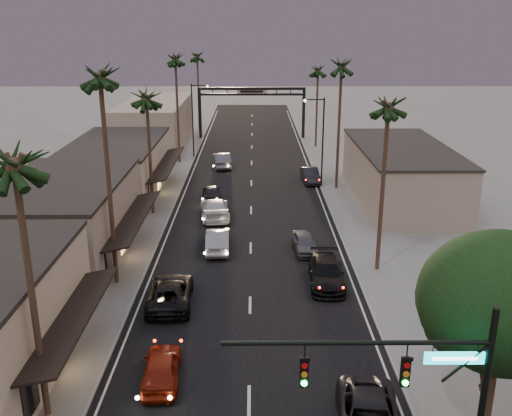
{
  "coord_description": "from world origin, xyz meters",
  "views": [
    {
      "loc": [
        0.21,
        -11.46,
        16.07
      ],
      "look_at": [
        0.41,
        29.99,
        2.5
      ],
      "focal_mm": 40.0,
      "sensor_mm": 36.0,
      "label": 1
    }
  ],
  "objects_px": {
    "streetlight_right": "(320,134)",
    "palm_rc": "(318,67)",
    "palm_far": "(197,54)",
    "streetlight_left": "(195,114)",
    "traffic_signal": "(426,384)",
    "oncoming_pickup": "(170,292)",
    "palm_rb": "(342,62)",
    "corner_tree": "(503,307)",
    "palm_ra": "(389,100)",
    "palm_lc": "(146,93)",
    "palm_ld": "(175,56)",
    "palm_lb": "(99,71)",
    "oncoming_red": "(161,367)",
    "oncoming_silver": "(218,240)",
    "arch": "(252,100)",
    "curbside_black": "(327,273)"
  },
  "relations": [
    {
      "from": "corner_tree",
      "to": "palm_lc",
      "type": "bearing_deg",
      "value": 122.34
    },
    {
      "from": "corner_tree",
      "to": "palm_rc",
      "type": "bearing_deg",
      "value": 90.89
    },
    {
      "from": "corner_tree",
      "to": "curbside_black",
      "type": "relative_size",
      "value": 1.64
    },
    {
      "from": "palm_ra",
      "to": "oncoming_pickup",
      "type": "relative_size",
      "value": 2.38
    },
    {
      "from": "streetlight_left",
      "to": "palm_lb",
      "type": "distance_m",
      "value": 36.93
    },
    {
      "from": "palm_lb",
      "to": "palm_rc",
      "type": "bearing_deg",
      "value": 67.73
    },
    {
      "from": "arch",
      "to": "oncoming_red",
      "type": "distance_m",
      "value": 58.84
    },
    {
      "from": "arch",
      "to": "streetlight_left",
      "type": "xyz_separation_m",
      "value": [
        -6.92,
        -12.0,
        -0.2
      ]
    },
    {
      "from": "oncoming_red",
      "to": "oncoming_silver",
      "type": "distance_m",
      "value": 16.24
    },
    {
      "from": "palm_rb",
      "to": "oncoming_red",
      "type": "height_order",
      "value": "palm_rb"
    },
    {
      "from": "palm_lb",
      "to": "curbside_black",
      "type": "distance_m",
      "value": 18.46
    },
    {
      "from": "palm_far",
      "to": "palm_lc",
      "type": "bearing_deg",
      "value": -90.41
    },
    {
      "from": "streetlight_right",
      "to": "palm_lb",
      "type": "height_order",
      "value": "palm_lb"
    },
    {
      "from": "arch",
      "to": "curbside_black",
      "type": "height_order",
      "value": "arch"
    },
    {
      "from": "palm_lb",
      "to": "oncoming_pickup",
      "type": "bearing_deg",
      "value": -36.14
    },
    {
      "from": "arch",
      "to": "palm_lc",
      "type": "bearing_deg",
      "value": -104.2
    },
    {
      "from": "streetlight_left",
      "to": "oncoming_pickup",
      "type": "xyz_separation_m",
      "value": [
        2.16,
        -38.81,
        -4.56
      ]
    },
    {
      "from": "streetlight_left",
      "to": "oncoming_pickup",
      "type": "distance_m",
      "value": 39.13
    },
    {
      "from": "corner_tree",
      "to": "oncoming_pickup",
      "type": "xyz_separation_m",
      "value": [
        -14.23,
        11.74,
        -5.21
      ]
    },
    {
      "from": "arch",
      "to": "palm_far",
      "type": "distance_m",
      "value": 12.96
    },
    {
      "from": "oncoming_pickup",
      "to": "streetlight_left",
      "type": "bearing_deg",
      "value": -89.57
    },
    {
      "from": "streetlight_right",
      "to": "curbside_black",
      "type": "height_order",
      "value": "streetlight_right"
    },
    {
      "from": "streetlight_left",
      "to": "palm_rc",
      "type": "height_order",
      "value": "palm_rc"
    },
    {
      "from": "palm_lc",
      "to": "palm_rb",
      "type": "relative_size",
      "value": 0.86
    },
    {
      "from": "corner_tree",
      "to": "oncoming_red",
      "type": "bearing_deg",
      "value": 163.38
    },
    {
      "from": "palm_rb",
      "to": "palm_ld",
      "type": "bearing_deg",
      "value": 147.4
    },
    {
      "from": "streetlight_right",
      "to": "palm_rc",
      "type": "relative_size",
      "value": 0.74
    },
    {
      "from": "palm_rb",
      "to": "palm_far",
      "type": "bearing_deg",
      "value": 116.43
    },
    {
      "from": "oncoming_pickup",
      "to": "curbside_black",
      "type": "relative_size",
      "value": 1.04
    },
    {
      "from": "palm_lc",
      "to": "palm_ld",
      "type": "bearing_deg",
      "value": 90.0
    },
    {
      "from": "palm_lc",
      "to": "oncoming_pickup",
      "type": "bearing_deg",
      "value": -77.12
    },
    {
      "from": "streetlight_right",
      "to": "palm_rb",
      "type": "relative_size",
      "value": 0.63
    },
    {
      "from": "palm_ld",
      "to": "palm_ra",
      "type": "xyz_separation_m",
      "value": [
        17.2,
        -31.0,
        -0.97
      ]
    },
    {
      "from": "palm_ra",
      "to": "palm_rc",
      "type": "relative_size",
      "value": 1.08
    },
    {
      "from": "streetlight_left",
      "to": "palm_ra",
      "type": "bearing_deg",
      "value": -65.46
    },
    {
      "from": "palm_far",
      "to": "oncoming_pickup",
      "type": "xyz_separation_m",
      "value": [
        3.54,
        -58.81,
        -10.67
      ]
    },
    {
      "from": "palm_lc",
      "to": "oncoming_pickup",
      "type": "height_order",
      "value": "palm_lc"
    },
    {
      "from": "palm_ra",
      "to": "palm_far",
      "type": "bearing_deg",
      "value": 107.38
    },
    {
      "from": "corner_tree",
      "to": "oncoming_pickup",
      "type": "relative_size",
      "value": 1.59
    },
    {
      "from": "traffic_signal",
      "to": "oncoming_pickup",
      "type": "distance_m",
      "value": 18.93
    },
    {
      "from": "streetlight_left",
      "to": "palm_ld",
      "type": "height_order",
      "value": "palm_ld"
    },
    {
      "from": "palm_ld",
      "to": "oncoming_pickup",
      "type": "bearing_deg",
      "value": -83.87
    },
    {
      "from": "corner_tree",
      "to": "palm_far",
      "type": "relative_size",
      "value": 0.67
    },
    {
      "from": "streetlight_right",
      "to": "palm_far",
      "type": "relative_size",
      "value": 0.68
    },
    {
      "from": "palm_lb",
      "to": "palm_far",
      "type": "relative_size",
      "value": 1.15
    },
    {
      "from": "palm_lc",
      "to": "streetlight_right",
      "type": "bearing_deg",
      "value": 30.11
    },
    {
      "from": "traffic_signal",
      "to": "arch",
      "type": "bearing_deg",
      "value": 94.93
    },
    {
      "from": "palm_lc",
      "to": "palm_rb",
      "type": "bearing_deg",
      "value": 24.94
    },
    {
      "from": "traffic_signal",
      "to": "palm_rb",
      "type": "bearing_deg",
      "value": 85.84
    },
    {
      "from": "palm_rc",
      "to": "curbside_black",
      "type": "xyz_separation_m",
      "value": [
        -3.71,
        -42.14,
        -9.69
      ]
    }
  ]
}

